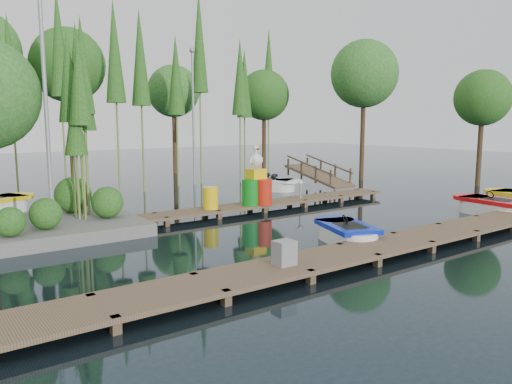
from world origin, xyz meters
TOP-DOWN VIEW (x-y plane):
  - ground_plane at (0.00, 0.00)m, footprint 90.00×90.00m
  - near_dock at (0.00, -4.50)m, footprint 18.00×1.50m
  - far_dock at (1.00, 2.50)m, footprint 15.00×1.20m
  - island at (-6.30, 3.29)m, footprint 6.20×4.20m
  - tree_screen at (-2.04, 10.60)m, footprint 34.42×18.53m
  - lamp_island at (-5.50, 2.50)m, footprint 0.30×0.30m
  - lamp_rear at (4.00, 11.00)m, footprint 0.30×0.30m
  - ramp at (9.00, 6.50)m, footprint 1.50×3.94m
  - boat_blue at (1.11, -3.03)m, footprint 1.95×2.82m
  - boat_red at (8.58, -3.23)m, footprint 1.47×2.94m
  - boat_white_far at (5.97, 6.65)m, footprint 2.49×2.95m
  - utility_cabinet at (-2.37, -4.50)m, footprint 0.45×0.38m
  - yellow_barrel at (-0.07, 2.50)m, footprint 0.53×0.53m
  - drum_cluster at (1.91, 2.34)m, footprint 1.30×1.19m
  - seagull_post at (4.22, 2.50)m, footprint 0.45×0.25m

SIDE VIEW (x-z plane):
  - ground_plane at x=0.00m, z-range 0.00..0.00m
  - far_dock at x=1.00m, z-range -0.02..0.48m
  - near_dock at x=0.00m, z-range -0.02..0.48m
  - boat_blue at x=1.11m, z-range -0.18..0.69m
  - boat_red at x=8.58m, z-range -0.20..0.76m
  - boat_white_far at x=5.97m, z-range -0.35..0.93m
  - utility_cabinet at x=-2.37m, z-range 0.30..0.85m
  - ramp at x=9.00m, z-range -0.16..1.33m
  - yellow_barrel at x=-0.07m, z-range 0.30..1.10m
  - seagull_post at x=4.22m, z-range 0.43..1.15m
  - drum_cluster at x=1.91m, z-range -0.16..2.08m
  - island at x=-6.30m, z-range -0.19..6.56m
  - lamp_island at x=-5.50m, z-range 0.64..7.89m
  - lamp_rear at x=4.00m, z-range 0.64..7.89m
  - tree_screen at x=-2.04m, z-range 0.96..11.27m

